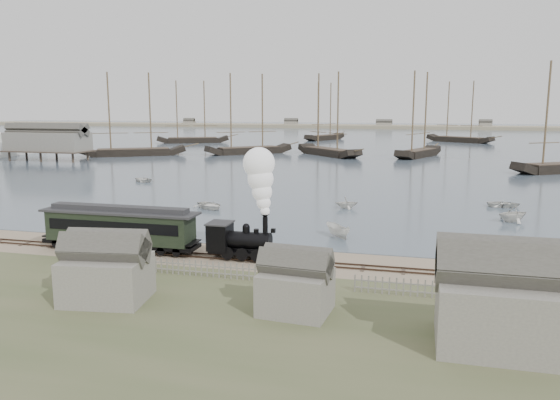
# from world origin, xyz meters

# --- Properties ---
(ground) EXTENTS (600.00, 600.00, 0.00)m
(ground) POSITION_xyz_m (0.00, 0.00, 0.00)
(ground) COLOR tan
(ground) RESTS_ON ground
(harbor_water) EXTENTS (600.00, 336.00, 0.06)m
(harbor_water) POSITION_xyz_m (0.00, 170.00, 0.03)
(harbor_water) COLOR #485766
(harbor_water) RESTS_ON ground
(rail_track) EXTENTS (120.00, 1.80, 0.16)m
(rail_track) POSITION_xyz_m (0.00, -2.00, 0.04)
(rail_track) COLOR #3A2A20
(rail_track) RESTS_ON ground
(picket_fence_west) EXTENTS (19.00, 0.10, 1.20)m
(picket_fence_west) POSITION_xyz_m (-6.50, -7.00, 0.00)
(picket_fence_west) COLOR slate
(picket_fence_west) RESTS_ON ground
(picket_fence_east) EXTENTS (15.00, 0.10, 1.20)m
(picket_fence_east) POSITION_xyz_m (12.50, -7.50, 0.00)
(picket_fence_east) COLOR slate
(picket_fence_east) RESTS_ON ground
(shed_left) EXTENTS (5.00, 4.00, 4.10)m
(shed_left) POSITION_xyz_m (-10.00, -13.00, 0.00)
(shed_left) COLOR slate
(shed_left) RESTS_ON ground
(shed_mid) EXTENTS (4.00, 3.50, 3.60)m
(shed_mid) POSITION_xyz_m (2.00, -12.00, 0.00)
(shed_mid) COLOR slate
(shed_mid) RESTS_ON ground
(shed_right) EXTENTS (6.00, 5.00, 5.10)m
(shed_right) POSITION_xyz_m (13.00, -14.00, 0.00)
(shed_right) COLOR slate
(shed_right) RESTS_ON ground
(far_spit) EXTENTS (500.00, 20.00, 1.80)m
(far_spit) POSITION_xyz_m (0.00, 250.00, 0.00)
(far_spit) COLOR tan
(far_spit) RESTS_ON ground
(locomotive) EXTENTS (6.95, 2.59, 8.66)m
(locomotive) POSITION_xyz_m (-3.42, -2.00, 4.01)
(locomotive) COLOR black
(locomotive) RESTS_ON ground
(passenger_coach) EXTENTS (13.80, 2.66, 3.35)m
(passenger_coach) POSITION_xyz_m (-15.52, -2.00, 2.12)
(passenger_coach) COLOR black
(passenger_coach) RESTS_ON ground
(beached_dinghy) EXTENTS (3.72, 4.41, 0.78)m
(beached_dinghy) POSITION_xyz_m (-11.72, -0.18, 0.39)
(beached_dinghy) COLOR silver
(beached_dinghy) RESTS_ON ground
(rowboat_0) EXTENTS (4.88, 5.15, 0.87)m
(rowboat_0) POSITION_xyz_m (-15.09, 17.34, 0.49)
(rowboat_0) COLOR silver
(rowboat_0) RESTS_ON harbor_water
(rowboat_1) EXTENTS (2.97, 3.22, 1.41)m
(rowboat_1) POSITION_xyz_m (0.59, 21.62, 0.77)
(rowboat_1) COLOR silver
(rowboat_1) RESTS_ON harbor_water
(rowboat_2) EXTENTS (3.15, 3.11, 1.24)m
(rowboat_2) POSITION_xyz_m (1.68, 7.00, 0.68)
(rowboat_2) COLOR silver
(rowboat_2) RESTS_ON harbor_water
(rowboat_3) EXTENTS (2.86, 3.91, 0.79)m
(rowboat_3) POSITION_xyz_m (18.91, 27.18, 0.46)
(rowboat_3) COLOR silver
(rowboat_3) RESTS_ON harbor_water
(rowboat_4) EXTENTS (4.40, 4.56, 1.84)m
(rowboat_4) POSITION_xyz_m (18.58, 18.47, 0.98)
(rowboat_4) COLOR silver
(rowboat_4) RESTS_ON harbor_water
(rowboat_6) EXTENTS (3.80, 4.36, 0.75)m
(rowboat_6) POSITION_xyz_m (-34.28, 36.38, 0.44)
(rowboat_6) COLOR silver
(rowboat_6) RESTS_ON harbor_water
(schooner_0) EXTENTS (24.17, 17.36, 20.00)m
(schooner_0) POSITION_xyz_m (-58.61, 77.15, 10.06)
(schooner_0) COLOR black
(schooner_0) RESTS_ON harbor_water
(schooner_1) EXTENTS (20.19, 18.06, 20.00)m
(schooner_1) POSITION_xyz_m (-33.04, 88.94, 10.06)
(schooner_1) COLOR black
(schooner_1) RESTS_ON harbor_water
(schooner_2) EXTENTS (18.63, 19.35, 20.00)m
(schooner_2) POSITION_xyz_m (-12.84, 89.30, 10.06)
(schooner_2) COLOR black
(schooner_2) RESTS_ON harbor_water
(schooner_3) EXTENTS (11.40, 19.30, 20.00)m
(schooner_3) POSITION_xyz_m (8.48, 91.02, 10.06)
(schooner_3) COLOR black
(schooner_3) RESTS_ON harbor_water
(schooner_6) EXTENTS (22.92, 14.62, 20.00)m
(schooner_6) POSITION_xyz_m (-62.83, 122.82, 10.06)
(schooner_6) COLOR black
(schooner_6) RESTS_ON harbor_water
(schooner_7) EXTENTS (12.42, 18.56, 20.00)m
(schooner_7) POSITION_xyz_m (-23.84, 147.79, 10.06)
(schooner_7) COLOR black
(schooner_7) RESTS_ON harbor_water
(schooner_8) EXTENTS (21.65, 16.27, 20.00)m
(schooner_8) POSITION_xyz_m (21.30, 147.71, 10.06)
(schooner_8) COLOR black
(schooner_8) RESTS_ON harbor_water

